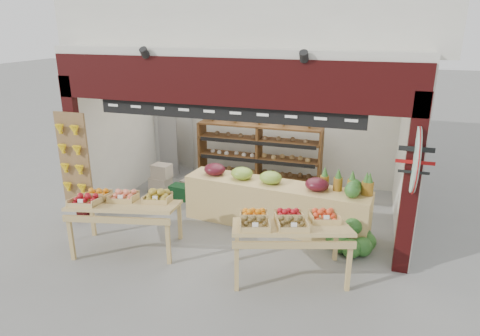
% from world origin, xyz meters
% --- Properties ---
extents(ground, '(60.00, 60.00, 0.00)m').
position_xyz_m(ground, '(0.00, 0.00, 0.00)').
color(ground, slate).
rests_on(ground, ground).
extents(banana_board, '(0.60, 0.15, 1.80)m').
position_xyz_m(banana_board, '(-2.73, -1.17, 1.12)').
color(banana_board, brown).
rests_on(banana_board, ground).
extents(gift_sign, '(0.04, 0.93, 0.92)m').
position_xyz_m(gift_sign, '(2.75, -1.15, 1.75)').
color(gift_sign, '#B1DFC5').
rests_on(gift_sign, ground).
extents(back_shelving, '(2.70, 0.44, 1.69)m').
position_xyz_m(back_shelving, '(-0.13, 1.54, 1.07)').
color(back_shelving, brown).
rests_on(back_shelving, ground).
extents(refrigerator, '(0.76, 0.76, 1.64)m').
position_xyz_m(refrigerator, '(-2.31, 1.88, 0.82)').
color(refrigerator, silver).
rests_on(refrigerator, ground).
extents(cardboard_stack, '(0.99, 0.72, 0.65)m').
position_xyz_m(cardboard_stack, '(-1.79, 0.60, 0.24)').
color(cardboard_stack, beige).
rests_on(cardboard_stack, ground).
extents(mid_counter, '(3.33, 0.98, 1.04)m').
position_xyz_m(mid_counter, '(0.65, -0.21, 0.45)').
color(mid_counter, tan).
rests_on(mid_counter, ground).
extents(display_table_left, '(1.79, 1.25, 1.03)m').
position_xyz_m(display_table_left, '(-1.52, -1.67, 0.79)').
color(display_table_left, tan).
rests_on(display_table_left, ground).
extents(display_table_right, '(1.83, 1.36, 1.04)m').
position_xyz_m(display_table_right, '(1.14, -1.64, 0.80)').
color(display_table_right, tan).
rests_on(display_table_right, ground).
extents(watermelon_pile, '(0.80, 0.77, 0.59)m').
position_xyz_m(watermelon_pile, '(2.01, -0.63, 0.22)').
color(watermelon_pile, '#194617').
rests_on(watermelon_pile, ground).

